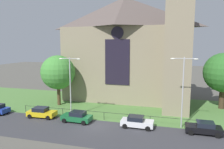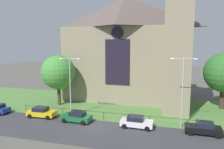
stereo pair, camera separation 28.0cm
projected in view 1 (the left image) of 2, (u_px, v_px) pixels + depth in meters
The scene contains 13 objects.
ground at pixel (114, 105), 37.80m from camera, with size 160.00×160.00×0.00m, color #56544C.
road_asphalt at pixel (90, 131), 26.33m from camera, with size 120.00×8.00×0.01m, color #38383D.
grass_verge at pixel (111, 108), 35.89m from camera, with size 120.00×20.00×0.01m, color #517F3D.
church_building at pixel (128, 47), 41.67m from camera, with size 23.20×16.20×26.00m.
iron_railing at pixel (104, 113), 30.37m from camera, with size 26.41×0.07×1.13m.
tree_left_near at pixel (58, 72), 37.27m from camera, with size 6.03×6.03×8.94m.
tree_right_far at pixel (224, 73), 35.08m from camera, with size 6.58×6.58×9.47m.
streetlamp_near at pixel (70, 80), 30.95m from camera, with size 3.37×0.26×8.96m.
streetlamp_far at pixel (183, 84), 26.86m from camera, with size 3.37×0.26×9.23m.
parked_car_yellow at pixel (42, 112), 31.45m from camera, with size 4.27×2.17×1.51m.
parked_car_green at pixel (77, 117), 29.54m from camera, with size 4.27×2.17×1.51m.
parked_car_white at pixel (137, 122), 27.60m from camera, with size 4.23×2.08×1.51m.
parked_car_black at pixel (204, 128), 25.57m from camera, with size 4.22×2.07×1.51m.
Camera 1 is at (9.23, -25.48, 10.74)m, focal length 33.82 mm.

